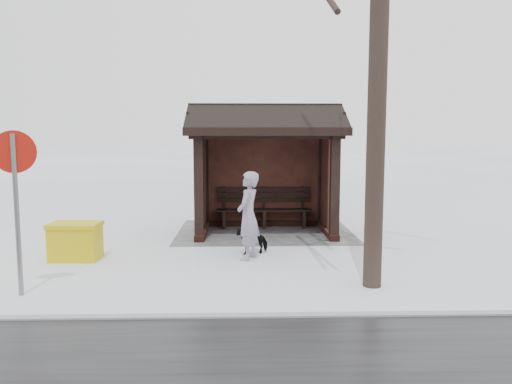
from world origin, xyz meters
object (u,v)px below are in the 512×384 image
Objects in this scene: grit_bin at (76,241)px; bus_shelter at (265,143)px; dog at (252,241)px; pedestrian at (248,216)px; road_sign at (15,178)px.

bus_shelter is at bearing -143.24° from grit_bin.
grit_bin is at bearing -97.78° from dog.
pedestrian is 2.82× the size of dog.
bus_shelter is at bearing -141.88° from road_sign.
bus_shelter is at bearing 155.66° from dog.
grit_bin is 0.39× the size of road_sign.
pedestrian is at bearing 80.61° from bus_shelter.
road_sign is at bearing 50.37° from bus_shelter.
dog is 4.56m from road_sign.
grit_bin is (3.29, -0.05, -0.48)m from pedestrian.
pedestrian is at bearing -178.72° from grit_bin.
grit_bin is at bearing 34.59° from bus_shelter.
dog is at bearing -156.59° from road_sign.
road_sign reaches higher than grit_bin.
bus_shelter is 2.96m from pedestrian.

